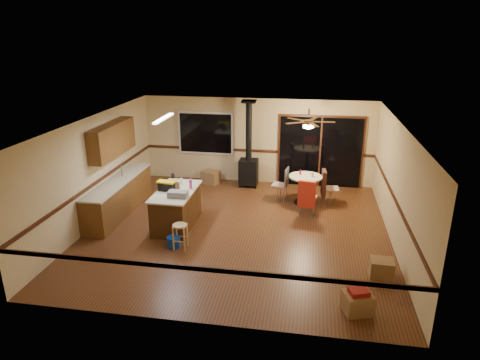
% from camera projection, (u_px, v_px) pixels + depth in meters
% --- Properties ---
extents(floor, '(7.00, 7.00, 0.00)m').
position_uv_depth(floor, '(238.00, 230.00, 10.19)').
color(floor, '#512C16').
rests_on(floor, ground).
extents(ceiling, '(7.00, 7.00, 0.00)m').
position_uv_depth(ceiling, '(238.00, 122.00, 9.33)').
color(ceiling, silver).
rests_on(ceiling, ground).
extents(wall_back, '(7.00, 0.00, 7.00)m').
position_uv_depth(wall_back, '(257.00, 141.00, 13.01)').
color(wall_back, '#CEB682').
rests_on(wall_back, ground).
extents(wall_front, '(7.00, 0.00, 7.00)m').
position_uv_depth(wall_front, '(199.00, 252.00, 6.50)').
color(wall_front, '#CEB682').
rests_on(wall_front, ground).
extents(wall_left, '(0.00, 7.00, 7.00)m').
position_uv_depth(wall_left, '(95.00, 170.00, 10.30)').
color(wall_left, '#CEB682').
rests_on(wall_left, ground).
extents(wall_right, '(0.00, 7.00, 7.00)m').
position_uv_depth(wall_right, '(398.00, 187.00, 9.21)').
color(wall_right, '#CEB682').
rests_on(wall_right, ground).
extents(chair_rail, '(7.00, 7.00, 0.08)m').
position_uv_depth(chair_rail, '(238.00, 190.00, 9.86)').
color(chair_rail, '#3C1C0F').
rests_on(chair_rail, ground).
extents(window, '(1.72, 0.10, 1.32)m').
position_uv_depth(window, '(206.00, 133.00, 13.15)').
color(window, black).
rests_on(window, ground).
extents(sliding_door, '(2.52, 0.10, 2.10)m').
position_uv_depth(sliding_door, '(320.00, 152.00, 12.75)').
color(sliding_door, black).
rests_on(sliding_door, ground).
extents(lower_cabinets, '(0.60, 3.00, 0.86)m').
position_uv_depth(lower_cabinets, '(119.00, 197.00, 11.01)').
color(lower_cabinets, brown).
rests_on(lower_cabinets, ground).
extents(countertop, '(0.64, 3.04, 0.04)m').
position_uv_depth(countertop, '(117.00, 181.00, 10.86)').
color(countertop, beige).
rests_on(countertop, lower_cabinets).
extents(upper_cabinets, '(0.35, 2.00, 0.80)m').
position_uv_depth(upper_cabinets, '(112.00, 139.00, 10.73)').
color(upper_cabinets, brown).
rests_on(upper_cabinets, ground).
extents(kitchen_island, '(0.88, 1.68, 0.90)m').
position_uv_depth(kitchen_island, '(176.00, 208.00, 10.27)').
color(kitchen_island, '#412610').
rests_on(kitchen_island, ground).
extents(wood_stove, '(0.55, 0.50, 2.52)m').
position_uv_depth(wood_stove, '(249.00, 163.00, 12.82)').
color(wood_stove, black).
rests_on(wood_stove, ground).
extents(ceiling_fan, '(0.24, 0.24, 0.55)m').
position_uv_depth(ceiling_fan, '(308.00, 124.00, 11.04)').
color(ceiling_fan, brown).
rests_on(ceiling_fan, ceiling).
extents(fluorescent_strip, '(0.10, 1.20, 0.04)m').
position_uv_depth(fluorescent_strip, '(163.00, 118.00, 9.90)').
color(fluorescent_strip, white).
rests_on(fluorescent_strip, ceiling).
extents(toolbox_grey, '(0.44, 0.25, 0.14)m').
position_uv_depth(toolbox_grey, '(178.00, 194.00, 9.72)').
color(toolbox_grey, slate).
rests_on(toolbox_grey, kitchen_island).
extents(toolbox_black, '(0.38, 0.23, 0.20)m').
position_uv_depth(toolbox_black, '(166.00, 187.00, 10.10)').
color(toolbox_black, black).
rests_on(toolbox_black, kitchen_island).
extents(toolbox_yellow_lid, '(0.45, 0.27, 0.03)m').
position_uv_depth(toolbox_yellow_lid, '(166.00, 182.00, 10.06)').
color(toolbox_yellow_lid, gold).
rests_on(toolbox_yellow_lid, toolbox_black).
extents(box_on_island, '(0.31, 0.35, 0.19)m').
position_uv_depth(box_on_island, '(175.00, 184.00, 10.26)').
color(box_on_island, olive).
rests_on(box_on_island, kitchen_island).
extents(bottle_dark, '(0.10, 0.10, 0.30)m').
position_uv_depth(bottle_dark, '(173.00, 179.00, 10.45)').
color(bottle_dark, black).
rests_on(bottle_dark, kitchen_island).
extents(bottle_pink, '(0.09, 0.09, 0.24)m').
position_uv_depth(bottle_pink, '(191.00, 184.00, 10.21)').
color(bottle_pink, '#D84C8C').
rests_on(bottle_pink, kitchen_island).
extents(bottle_white, '(0.06, 0.06, 0.17)m').
position_uv_depth(bottle_white, '(181.00, 182.00, 10.48)').
color(bottle_white, white).
rests_on(bottle_white, kitchen_island).
extents(bar_stool, '(0.40, 0.40, 0.56)m').
position_uv_depth(bar_stool, '(180.00, 236.00, 9.23)').
color(bar_stool, tan).
rests_on(bar_stool, floor).
extents(blue_bucket, '(0.31, 0.31, 0.24)m').
position_uv_depth(blue_bucket, '(173.00, 242.00, 9.34)').
color(blue_bucket, '#0B349F').
rests_on(blue_bucket, floor).
extents(dining_table, '(0.90, 0.90, 0.78)m').
position_uv_depth(dining_table, '(305.00, 185.00, 11.59)').
color(dining_table, black).
rests_on(dining_table, ground).
extents(glass_red, '(0.06, 0.06, 0.14)m').
position_uv_depth(glass_red, '(300.00, 172.00, 11.60)').
color(glass_red, '#590C14').
rests_on(glass_red, dining_table).
extents(glass_cream, '(0.08, 0.08, 0.14)m').
position_uv_depth(glass_cream, '(313.00, 174.00, 11.41)').
color(glass_cream, beige).
rests_on(glass_cream, dining_table).
extents(chair_left, '(0.47, 0.46, 0.51)m').
position_uv_depth(chair_left, '(283.00, 181.00, 11.74)').
color(chair_left, tan).
rests_on(chair_left, ground).
extents(chair_near, '(0.51, 0.54, 0.70)m').
position_uv_depth(chair_near, '(307.00, 194.00, 10.74)').
color(chair_near, tan).
rests_on(chair_near, ground).
extents(chair_right, '(0.48, 0.45, 0.70)m').
position_uv_depth(chair_right, '(325.00, 183.00, 11.53)').
color(chair_right, tan).
rests_on(chair_right, ground).
extents(box_under_window, '(0.60, 0.54, 0.40)m').
position_uv_depth(box_under_window, '(211.00, 177.00, 13.22)').
color(box_under_window, olive).
rests_on(box_under_window, floor).
extents(box_corner_a, '(0.57, 0.52, 0.35)m').
position_uv_depth(box_corner_a, '(358.00, 303.00, 7.15)').
color(box_corner_a, olive).
rests_on(box_corner_a, floor).
extents(box_corner_b, '(0.45, 0.39, 0.35)m').
position_uv_depth(box_corner_b, '(382.00, 268.00, 8.19)').
color(box_corner_b, olive).
rests_on(box_corner_b, floor).
extents(box_small_red, '(0.37, 0.34, 0.08)m').
position_uv_depth(box_small_red, '(359.00, 292.00, 7.08)').
color(box_small_red, maroon).
rests_on(box_small_red, box_corner_a).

